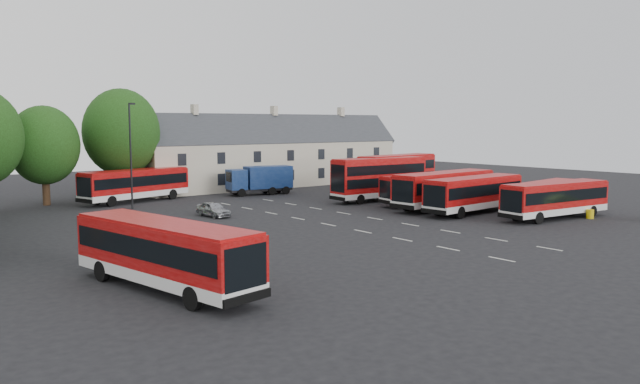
{
  "coord_description": "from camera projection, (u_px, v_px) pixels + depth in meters",
  "views": [
    {
      "loc": [
        -30.41,
        -35.32,
        7.85
      ],
      "look_at": [
        1.56,
        5.01,
        2.2
      ],
      "focal_mm": 35.0,
      "sensor_mm": 36.0,
      "label": 1
    }
  ],
  "objects": [
    {
      "name": "bus_row_a",
      "position": [
        555.0,
        197.0,
        51.5
      ],
      "size": [
        10.97,
        3.58,
        3.05
      ],
      "rotation": [
        0.0,
        0.0,
        -0.11
      ],
      "color": "silver",
      "rests_on": "ground"
    },
    {
      "name": "bus_row_e",
      "position": [
        430.0,
        187.0,
        60.32
      ],
      "size": [
        10.63,
        4.02,
        2.94
      ],
      "rotation": [
        0.0,
        0.0,
        -0.16
      ],
      "color": "silver",
      "rests_on": "ground"
    },
    {
      "name": "terrace_houses",
      "position": [
        274.0,
        155.0,
        78.74
      ],
      "size": [
        35.7,
        7.13,
        10.06
      ],
      "color": "beige",
      "rests_on": "ground"
    },
    {
      "name": "ground",
      "position": [
        345.0,
        228.0,
        47.15
      ],
      "size": [
        140.0,
        140.0,
        0.0
      ],
      "primitive_type": "plane",
      "color": "black",
      "rests_on": "ground"
    },
    {
      "name": "bus_dd_south",
      "position": [
        379.0,
        176.0,
        63.5
      ],
      "size": [
        10.8,
        2.97,
        4.39
      ],
      "rotation": [
        0.0,
        0.0,
        -0.05
      ],
      "color": "silver",
      "rests_on": "ground"
    },
    {
      "name": "lamppost",
      "position": [
        131.0,
        153.0,
        57.05
      ],
      "size": [
        0.68,
        0.37,
        9.75
      ],
      "rotation": [
        0.0,
        0.0,
        0.23
      ],
      "color": "black",
      "rests_on": "ground"
    },
    {
      "name": "bus_north",
      "position": [
        135.0,
        183.0,
        62.62
      ],
      "size": [
        11.83,
        5.51,
        3.26
      ],
      "rotation": [
        0.0,
        0.0,
        0.26
      ],
      "color": "silver",
      "rests_on": "ground"
    },
    {
      "name": "box_truck",
      "position": [
        261.0,
        179.0,
        69.12
      ],
      "size": [
        7.48,
        3.55,
        3.14
      ],
      "rotation": [
        0.0,
        0.0,
        -0.19
      ],
      "color": "black",
      "rests_on": "ground"
    },
    {
      "name": "bus_dd_north",
      "position": [
        397.0,
        173.0,
        67.77
      ],
      "size": [
        11.17,
        4.03,
        4.48
      ],
      "rotation": [
        0.0,
        0.0,
        0.15
      ],
      "color": "silver",
      "rests_on": "ground"
    },
    {
      "name": "bus_west",
      "position": [
        164.0,
        249.0,
        29.42
      ],
      "size": [
        4.61,
        11.81,
        3.26
      ],
      "rotation": [
        0.0,
        0.0,
        1.75
      ],
      "color": "silver",
      "rests_on": "ground"
    },
    {
      "name": "silver_car",
      "position": [
        213.0,
        209.0,
        52.85
      ],
      "size": [
        1.74,
        3.82,
        1.27
      ],
      "primitive_type": "imported",
      "rotation": [
        0.0,
        0.0,
        0.06
      ],
      "color": "#9C9EA3",
      "rests_on": "ground"
    },
    {
      "name": "grit_bin",
      "position": [
        590.0,
        214.0,
        51.75
      ],
      "size": [
        0.61,
        0.61,
        0.76
      ],
      "primitive_type": "cylinder",
      "color": "gold",
      "rests_on": "ground"
    },
    {
      "name": "bus_row_b",
      "position": [
        544.0,
        194.0,
        54.7
      ],
      "size": [
        10.02,
        3.41,
        2.78
      ],
      "rotation": [
        0.0,
        0.0,
        0.12
      ],
      "color": "silver",
      "rests_on": "ground"
    },
    {
      "name": "bus_row_c",
      "position": [
        474.0,
        191.0,
        54.82
      ],
      "size": [
        11.44,
        3.31,
        3.2
      ],
      "rotation": [
        0.0,
        0.0,
        0.06
      ],
      "color": "silver",
      "rests_on": "ground"
    },
    {
      "name": "lane_markings",
      "position": [
        352.0,
        221.0,
        50.25
      ],
      "size": [
        5.15,
        33.8,
        0.01
      ],
      "color": "beige",
      "rests_on": "ground"
    },
    {
      "name": "bus_row_d",
      "position": [
        444.0,
        187.0,
        57.8
      ],
      "size": [
        12.15,
        3.57,
        3.39
      ],
      "rotation": [
        0.0,
        0.0,
        0.07
      ],
      "color": "silver",
      "rests_on": "ground"
    }
  ]
}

